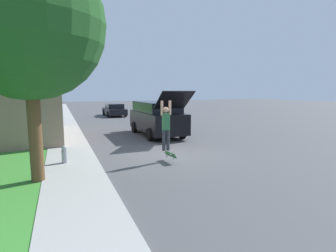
# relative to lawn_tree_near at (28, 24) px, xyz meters

# --- Properties ---
(ground_plane) EXTENTS (120.00, 120.00, 0.00)m
(ground_plane) POSITION_rel_lawn_tree_near_xyz_m (4.60, 1.78, -4.41)
(ground_plane) COLOR #49494C
(sidewalk) EXTENTS (1.80, 80.00, 0.10)m
(sidewalk) POSITION_rel_lawn_tree_near_xyz_m (1.00, 7.78, -4.36)
(sidewalk) COLOR #9E9E99
(sidewalk) RESTS_ON ground_plane
(lawn_tree_near) EXTENTS (4.10, 4.10, 6.39)m
(lawn_tree_near) POSITION_rel_lawn_tree_near_xyz_m (0.00, 0.00, 0.00)
(lawn_tree_near) COLOR brown
(lawn_tree_near) RESTS_ON lawn
(suv_parked) EXTENTS (2.15, 5.70, 2.64)m
(suv_parked) POSITION_rel_lawn_tree_near_xyz_m (6.00, 6.49, -3.34)
(suv_parked) COLOR black
(suv_parked) RESTS_ON ground_plane
(car_down_street) EXTENTS (1.97, 4.59, 1.31)m
(car_down_street) POSITION_rel_lawn_tree_near_xyz_m (6.08, 19.80, -3.76)
(car_down_street) COLOR black
(car_down_street) RESTS_ON ground_plane
(skateboarder) EXTENTS (0.41, 0.22, 1.86)m
(skateboarder) POSITION_rel_lawn_tree_near_xyz_m (4.29, 0.79, -3.03)
(skateboarder) COLOR #38383D
(skateboarder) RESTS_ON ground_plane
(skateboard) EXTENTS (0.24, 0.84, 0.28)m
(skateboard) POSITION_rel_lawn_tree_near_xyz_m (4.39, 0.65, -4.12)
(skateboard) COLOR #337F3D
(skateboard) RESTS_ON ground_plane
(fire_hydrant) EXTENTS (0.20, 0.20, 0.63)m
(fire_hydrant) POSITION_rel_lawn_tree_near_xyz_m (0.75, 1.66, -4.00)
(fire_hydrant) COLOR #99999E
(fire_hydrant) RESTS_ON sidewalk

